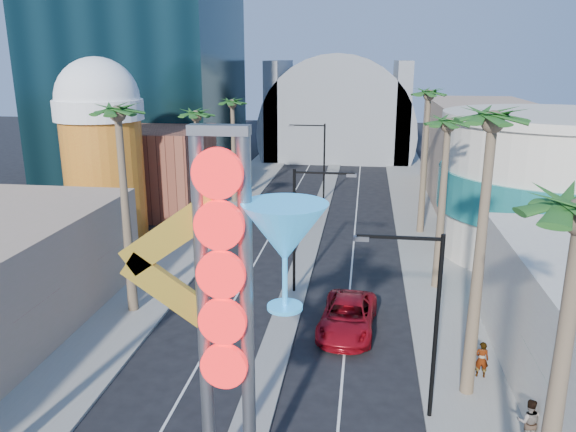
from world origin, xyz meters
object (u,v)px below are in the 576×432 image
Objects in this scene: red_pickup at (348,317)px; pedestrian_b at (528,421)px; pedestrian_a at (482,359)px; neon_sign at (250,296)px.

red_pickup is 11.10m from pedestrian_b.
pedestrian_a is at bearing -27.93° from red_pickup.
pedestrian_a reaches higher than red_pickup.
neon_sign reaches higher than pedestrian_b.
neon_sign is 7.12× the size of pedestrian_a.
pedestrian_b is (9.89, 3.84, -6.24)m from neon_sign.
pedestrian_a is 4.62m from pedestrian_b.
pedestrian_b is at bearing 103.40° from pedestrian_a.
pedestrian_b reaches higher than pedestrian_a.
pedestrian_b is at bearing -45.58° from red_pickup.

